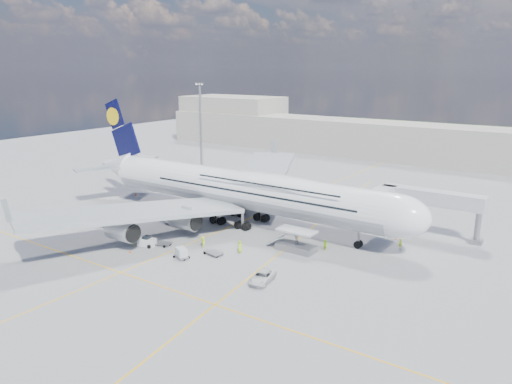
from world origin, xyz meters
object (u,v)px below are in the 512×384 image
Objects in this scene: dolly_row_b at (173,222)px; catering_truck_outer at (273,180)px; catering_truck_inner at (210,191)px; cone_nose at (396,238)px; dolly_back at (117,211)px; dolly_nose_far at (213,253)px; dolly_row_c at (161,243)px; cone_wing_left_inner at (290,199)px; cone_wing_right_outer at (130,251)px; light_mast at (201,126)px; crew_wing at (133,242)px; dolly_nose_near at (181,253)px; dolly_row_a at (103,225)px; crew_van at (240,246)px; cone_tail at (136,194)px; cargo_loader at (295,243)px; crew_loader at (325,245)px; cone_wing_left_outer at (257,183)px; crew_nose at (400,244)px; service_van at (262,277)px; crew_tug at (203,242)px; jet_bridge at (410,199)px; baggage_tug at (147,242)px; cone_wing_right_inner at (122,232)px; airliner at (241,189)px.

dolly_row_b is 36.90m from catering_truck_outer.
cone_nose is at bearing 10.91° from catering_truck_inner.
dolly_back is 33.17m from dolly_nose_far.
dolly_row_c is 38.22m from cone_wing_left_inner.
light_mast is at bearing 120.77° from cone_wing_right_outer.
dolly_row_c is 7.65× the size of cone_nose.
dolly_nose_near is at bearing -52.30° from crew_wing.
light_mast reaches higher than dolly_back.
dolly_row_a is at bearing -160.28° from dolly_row_b.
crew_van reaches higher than dolly_row_c.
dolly_row_c is 6.01× the size of cone_tail.
dolly_row_c is at bearing -151.48° from cargo_loader.
crew_loader is 3.10× the size of cone_tail.
dolly_back is 5.49× the size of cone_wing_left_outer.
catering_truck_outer is at bearing 136.74° from crew_nose.
catering_truck_outer is 46.36m from crew_van.
dolly_row_c is at bearing -75.07° from cone_wing_left_outer.
service_van is 2.93× the size of crew_tug.
jet_bridge is 11.85× the size of crew_wing.
jet_bridge is 30.42× the size of cone_tail.
crew_loader is at bearing 67.71° from dolly_nose_near.
cone_wing_right_inner is (-8.92, 2.13, -0.56)m from baggage_tug.
dolly_row_b is at bearing 68.00° from cone_wing_right_inner.
catering_truck_outer reaches higher than dolly_row_a.
crew_van reaches higher than crew_wing.
cargo_loader reaches higher than crew_van.
dolly_row_b is 0.47× the size of catering_truck_outer.
cone_nose is at bearing 24.41° from baggage_tug.
light_mast reaches higher than dolly_row_c.
dolly_row_a is 1.78× the size of crew_nose.
crew_tug is at bearing -26.04° from cone_tail.
dolly_row_c is 2.44m from baggage_tug.
cone_nose is (49.18, 24.75, -0.07)m from dolly_row_a.
dolly_nose_far is at bearing 1.26° from baggage_tug.
dolly_nose_far is at bearing -36.88° from crew_wing.
catering_truck_outer is 49.94m from crew_wing.
catering_truck_outer reaches higher than dolly_back.
light_mast reaches higher than cone_wing_right_outer.
service_van is (-10.48, -31.71, -6.10)m from jet_bridge.
catering_truck_outer is at bearing 152.19° from cone_nose.
airliner is at bearing 124.04° from dolly_nose_near.
dolly_nose_near is at bearing -84.34° from cone_wing_left_inner.
light_mast is at bearing 166.79° from cone_wing_left_outer.
dolly_back is 38.50m from cone_wing_left_inner.
cone_wing_left_inner is (9.62, 28.23, -0.11)m from dolly_row_b.
crew_nose is 2.85× the size of cone_wing_left_outer.
airliner is 34.07m from cone_tail.
jet_bridge is 34.11× the size of cone_wing_right_inner.
dolly_row_a is 30.29m from crew_van.
dolly_row_b is at bearing -154.33° from jet_bridge.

